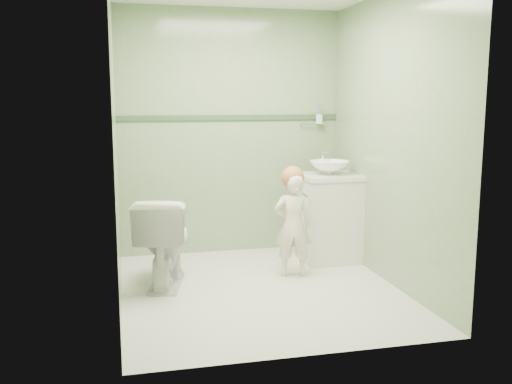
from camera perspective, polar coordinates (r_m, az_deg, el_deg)
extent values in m
plane|color=silver|center=(4.73, 0.42, -9.66)|extent=(2.50, 2.50, 0.00)
cube|color=gray|center=(5.70, -2.55, 5.91)|extent=(2.20, 0.04, 2.40)
cube|color=gray|center=(3.29, 5.61, 3.39)|extent=(2.20, 0.04, 2.40)
cube|color=gray|center=(4.36, -13.81, 4.61)|extent=(0.04, 2.50, 2.40)
cube|color=gray|center=(4.86, 13.19, 5.09)|extent=(0.04, 2.50, 2.40)
cube|color=#345234|center=(5.68, -2.53, 7.42)|extent=(2.20, 0.02, 0.05)
cube|color=white|center=(5.51, 7.22, -2.68)|extent=(0.52, 0.50, 0.80)
cube|color=white|center=(5.44, 7.31, 1.55)|extent=(0.54, 0.52, 0.04)
imported|color=white|center=(5.43, 7.33, 2.43)|extent=(0.37, 0.37, 0.13)
cylinder|color=silver|center=(5.61, 6.62, 3.24)|extent=(0.03, 0.03, 0.18)
cylinder|color=silver|center=(5.55, 6.81, 4.01)|extent=(0.02, 0.12, 0.02)
cylinder|color=silver|center=(5.87, 5.69, 6.75)|extent=(0.26, 0.02, 0.02)
cylinder|color=silver|center=(5.86, 6.32, 7.23)|extent=(0.07, 0.07, 0.09)
cylinder|color=blue|center=(5.85, 6.23, 7.91)|extent=(0.01, 0.01, 0.17)
cylinder|color=#9657B4|center=(5.85, 6.38, 7.91)|extent=(0.01, 0.01, 0.17)
imported|color=white|center=(4.80, -9.09, -4.80)|extent=(0.58, 0.81, 0.75)
imported|color=white|center=(4.98, 3.69, -3.33)|extent=(0.36, 0.27, 0.90)
sphere|color=#AE6A43|center=(4.93, 3.66, 1.44)|extent=(0.20, 0.20, 0.20)
cylinder|color=#1B9C6E|center=(4.80, 4.84, -0.29)|extent=(0.10, 0.12, 0.06)
cube|color=white|center=(4.84, 4.07, 0.27)|extent=(0.03, 0.03, 0.02)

